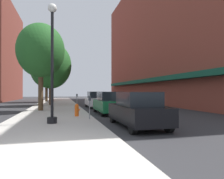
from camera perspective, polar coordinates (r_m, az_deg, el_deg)
ground_plane at (r=23.65m, az=-5.27°, el=-4.58°), size 90.00×90.00×0.00m
sidewalk_slab at (r=24.39m, az=-14.98°, el=-4.30°), size 4.80×50.00×0.12m
building_right_brick at (r=32.00m, az=14.08°, el=14.29°), size 6.80×40.00×19.74m
lamppost at (r=10.74m, az=-16.06°, el=7.62°), size 0.48×0.48×5.90m
fire_hydrant at (r=13.35m, az=-9.62°, el=-5.52°), size 0.33×0.26×0.79m
parking_meter_near at (r=21.11m, az=-9.58°, el=-2.49°), size 0.14×0.09×1.31m
parking_meter_far at (r=11.81m, az=-6.17°, el=-4.09°), size 0.14×0.09×1.31m
tree_near at (r=33.80m, az=-17.49°, el=5.15°), size 4.76×4.76×7.63m
tree_mid at (r=18.36m, az=-18.90°, el=10.02°), size 3.85×3.85×7.15m
tree_far at (r=25.48m, az=-16.42°, el=6.35°), size 4.74×4.74×7.33m
car_black at (r=9.98m, az=6.95°, el=-5.56°), size 1.80×4.30×1.66m
car_green at (r=15.59m, az=-0.76°, el=-3.73°), size 1.80×4.30×1.66m
car_white at (r=21.53m, az=-4.42°, el=-2.83°), size 1.80×4.30×1.66m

